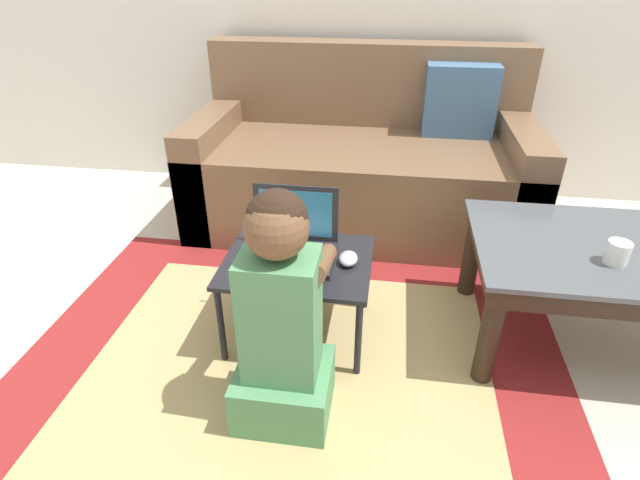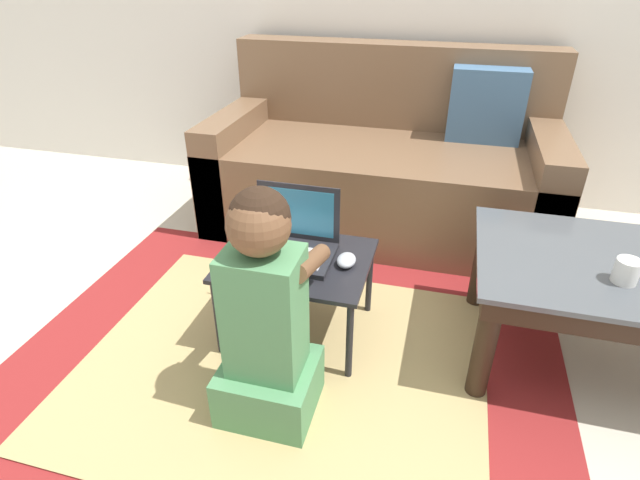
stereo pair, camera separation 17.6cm
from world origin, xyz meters
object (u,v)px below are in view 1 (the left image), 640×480
couch (363,164)px  person_seated (282,323)px  computer_mouse (348,259)px  laptop_desk (298,268)px  coffee_table (608,263)px  cup_on_table (618,253)px  laptop (292,246)px

couch → person_seated: (-0.13, -1.43, 0.06)m
computer_mouse → couch: bearing=91.3°
laptop_desk → computer_mouse: size_ratio=5.70×
coffee_table → cup_on_table: cup_on_table is taller
laptop → cup_on_table: laptop is taller
couch → cup_on_table: (0.89, -1.05, 0.16)m
coffee_table → laptop: laptop is taller
person_seated → cup_on_table: person_seated is taller
couch → computer_mouse: bearing=-88.7°
coffee_table → cup_on_table: (-0.04, -0.11, 0.11)m
laptop → person_seated: bearing=-83.0°
coffee_table → laptop: (-1.11, -0.08, 0.02)m
couch → computer_mouse: size_ratio=18.62×
computer_mouse → laptop_desk: bearing=-178.7°
couch → cup_on_table: size_ratio=22.39×
coffee_table → computer_mouse: 0.91m
person_seated → cup_on_table: 1.09m
laptop_desk → laptop: laptop is taller
coffee_table → computer_mouse: coffee_table is taller
laptop_desk → cup_on_table: cup_on_table is taller
couch → laptop: 1.03m
couch → laptop_desk: (-0.16, -1.04, -0.01)m
person_seated → cup_on_table: (1.02, 0.38, 0.10)m
computer_mouse → person_seated: bearing=-112.1°
person_seated → cup_on_table: size_ratio=10.10×
laptop → computer_mouse: size_ratio=3.36×
couch → cup_on_table: bearing=-49.7°
laptop_desk → cup_on_table: bearing=-0.1°
laptop_desk → laptop: 0.08m
laptop → cup_on_table: (1.07, -0.03, 0.09)m
coffee_table → person_seated: bearing=-155.1°
computer_mouse → cup_on_table: 0.87m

